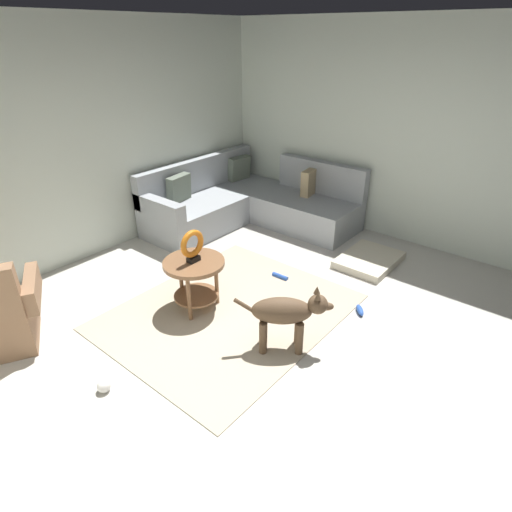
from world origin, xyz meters
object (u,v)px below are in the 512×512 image
dog_toy_rope (280,276)px  dog_toy_bone (360,310)px  dog_toy_ball (104,386)px  side_table (194,272)px  torus_sculpture (192,245)px  dog_bed_mat (369,260)px  dog (287,313)px  sectional_couch (248,204)px

dog_toy_rope → dog_toy_bone: 1.02m
dog_toy_ball → dog_toy_rope: (2.26, -0.04, -0.03)m
dog_toy_ball → side_table: bearing=12.2°
dog_toy_bone → torus_sculpture: bearing=126.3°
dog_bed_mat → dog: (-1.92, -0.14, 0.33)m
dog_toy_ball → torus_sculpture: bearing=12.2°
sectional_couch → side_table: size_ratio=3.75×
sectional_couch → dog_bed_mat: bearing=-90.4°
dog_bed_mat → dog_toy_rope: 1.16m
side_table → dog_toy_ball: (-1.25, -0.27, -0.36)m
side_table → torus_sculpture: 0.29m
dog_bed_mat → dog: bearing=-175.9°
dog → dog_toy_rope: (0.94, 0.76, -0.35)m
torus_sculpture → dog_toy_bone: torus_sculpture is taller
dog → dog_toy_ball: dog is taller
dog → dog_toy_rope: bearing=-178.8°
dog → dog_toy_rope: 1.26m
sectional_couch → dog_bed_mat: size_ratio=2.81×
dog_toy_ball → dog_toy_rope: size_ratio=0.53×
side_table → dog: bearing=-86.6°
side_table → dog: 1.07m
torus_sculpture → dog_toy_ball: bearing=-167.8°
dog_bed_mat → dog: dog is taller
dog_bed_mat → dog_toy_ball: (-3.24, 0.66, 0.01)m
torus_sculpture → dog_toy_bone: 1.78m
torus_sculpture → dog_bed_mat: torus_sculpture is taller
side_table → dog_bed_mat: (1.98, -0.93, -0.37)m
torus_sculpture → dog_toy_rope: (1.01, -0.31, -0.69)m
side_table → torus_sculpture: (0.00, -0.00, 0.29)m
sectional_couch → dog_toy_bone: 2.56m
sectional_couch → torus_sculpture: sectional_couch is taller
dog_bed_mat → dog_toy_ball: 3.30m
dog_bed_mat → dog_toy_bone: size_ratio=4.44×
side_table → sectional_couch: bearing=26.8°
torus_sculpture → dog_bed_mat: (1.98, -0.93, -0.67)m
dog_bed_mat → sectional_couch: bearing=89.6°
dog → dog_toy_ball: 1.57m
torus_sculpture → dog_toy_bone: (0.98, -1.33, -0.68)m
sectional_couch → dog_bed_mat: 1.95m
side_table → dog_toy_ball: 1.33m
dog_toy_ball → dog_toy_bone: dog_toy_ball is taller
side_table → dog_bed_mat: side_table is taller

